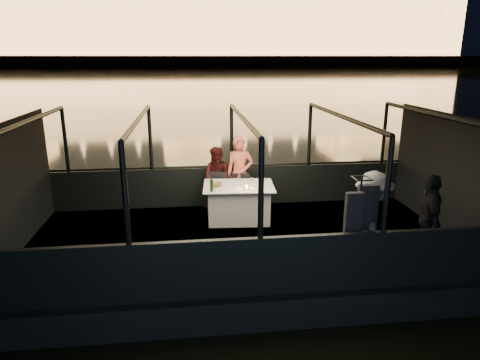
{
  "coord_description": "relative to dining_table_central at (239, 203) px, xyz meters",
  "views": [
    {
      "loc": [
        -0.94,
        -7.44,
        3.84
      ],
      "look_at": [
        0.0,
        0.4,
        1.55
      ],
      "focal_mm": 32.0,
      "sensor_mm": 36.0,
      "label": 1
    }
  ],
  "objects": [
    {
      "name": "river_water",
      "position": [
        -0.04,
        79.02,
        -0.89
      ],
      "size": [
        500.0,
        500.0,
        0.0
      ],
      "primitive_type": "plane",
      "color": "black",
      "rests_on": "ground"
    },
    {
      "name": "boat_hull",
      "position": [
        -0.04,
        -0.98,
        -0.89
      ],
      "size": [
        8.6,
        4.4,
        1.0
      ],
      "primitive_type": "cube",
      "color": "black",
      "rests_on": "river_water"
    },
    {
      "name": "boat_deck",
      "position": [
        -0.04,
        -0.98,
        -0.41
      ],
      "size": [
        8.0,
        4.0,
        0.04
      ],
      "primitive_type": "cube",
      "color": "black",
      "rests_on": "boat_hull"
    },
    {
      "name": "gunwale_port",
      "position": [
        -0.04,
        1.02,
        0.06
      ],
      "size": [
        8.0,
        0.08,
        0.9
      ],
      "primitive_type": "cube",
      "color": "black",
      "rests_on": "boat_deck"
    },
    {
      "name": "gunwale_starboard",
      "position": [
        -0.04,
        -2.98,
        0.06
      ],
      "size": [
        8.0,
        0.08,
        0.9
      ],
      "primitive_type": "cube",
      "color": "black",
      "rests_on": "boat_deck"
    },
    {
      "name": "cabin_glass_port",
      "position": [
        -0.04,
        1.02,
        1.21
      ],
      "size": [
        8.0,
        0.02,
        1.4
      ],
      "primitive_type": null,
      "color": "#99B2B2",
      "rests_on": "gunwale_port"
    },
    {
      "name": "cabin_glass_starboard",
      "position": [
        -0.04,
        -2.98,
        1.21
      ],
      "size": [
        8.0,
        0.02,
        1.4
      ],
      "primitive_type": null,
      "color": "#99B2B2",
      "rests_on": "gunwale_starboard"
    },
    {
      "name": "cabin_roof_glass",
      "position": [
        -0.04,
        -0.98,
        1.91
      ],
      "size": [
        8.0,
        4.0,
        0.02
      ],
      "primitive_type": null,
      "color": "#99B2B2",
      "rests_on": "boat_deck"
    },
    {
      "name": "end_wall_fore",
      "position": [
        -4.04,
        -0.98,
        0.76
      ],
      "size": [
        0.02,
        4.0,
        2.3
      ],
      "primitive_type": null,
      "color": "black",
      "rests_on": "boat_deck"
    },
    {
      "name": "end_wall_aft",
      "position": [
        3.96,
        -0.98,
        0.76
      ],
      "size": [
        0.02,
        4.0,
        2.3
      ],
      "primitive_type": null,
      "color": "black",
      "rests_on": "boat_deck"
    },
    {
      "name": "canopy_ribs",
      "position": [
        -0.04,
        -0.98,
        0.76
      ],
      "size": [
        8.0,
        4.0,
        2.3
      ],
      "primitive_type": null,
      "color": "black",
      "rests_on": "boat_deck"
    },
    {
      "name": "embankment",
      "position": [
        -0.04,
        209.02,
        0.11
      ],
      "size": [
        400.0,
        140.0,
        6.0
      ],
      "primitive_type": "cube",
      "color": "#423D33",
      "rests_on": "ground"
    },
    {
      "name": "dining_table_central",
      "position": [
        0.0,
        0.0,
        0.0
      ],
      "size": [
        1.52,
        1.15,
        0.77
      ],
      "primitive_type": "cube",
      "rotation": [
        0.0,
        0.0,
        -0.07
      ],
      "color": "silver",
      "rests_on": "boat_deck"
    },
    {
      "name": "chair_port_left",
      "position": [
        -0.38,
        0.47,
        0.06
      ],
      "size": [
        0.53,
        0.53,
        0.88
      ],
      "primitive_type": "cube",
      "rotation": [
        0.0,
        0.0,
        -0.35
      ],
      "color": "black",
      "rests_on": "boat_deck"
    },
    {
      "name": "chair_port_right",
      "position": [
        0.12,
        0.45,
        0.06
      ],
      "size": [
        0.49,
        0.49,
        0.84
      ],
      "primitive_type": "cube",
      "rotation": [
        0.0,
        0.0,
        -0.29
      ],
      "color": "black",
      "rests_on": "boat_deck"
    },
    {
      "name": "coat_stand",
      "position": [
        1.48,
        -2.73,
        0.51
      ],
      "size": [
        0.49,
        0.41,
        1.69
      ],
      "primitive_type": null,
      "rotation": [
        0.0,
        0.0,
        -0.07
      ],
      "color": "black",
      "rests_on": "boat_deck"
    },
    {
      "name": "person_woman_coral",
      "position": [
        0.11,
        0.72,
        0.36
      ],
      "size": [
        0.61,
        0.42,
        1.66
      ],
      "primitive_type": "imported",
      "rotation": [
        0.0,
        0.0,
        -0.03
      ],
      "color": "#F57459",
      "rests_on": "boat_deck"
    },
    {
      "name": "person_man_maroon",
      "position": [
        -0.38,
        0.72,
        0.36
      ],
      "size": [
        0.84,
        0.77,
        1.43
      ],
      "primitive_type": "imported",
      "rotation": [
        0.0,
        0.0,
        -0.41
      ],
      "color": "#3A1110",
      "rests_on": "boat_deck"
    },
    {
      "name": "passenger_stripe",
      "position": [
        1.84,
        -2.43,
        0.47
      ],
      "size": [
        0.76,
        1.15,
        1.65
      ],
      "primitive_type": "imported",
      "rotation": [
        0.0,
        0.0,
        1.42
      ],
      "color": "silver",
      "rests_on": "boat_deck"
    },
    {
      "name": "passenger_dark",
      "position": [
        2.88,
        -2.28,
        0.47
      ],
      "size": [
        0.64,
        0.98,
        1.54
      ],
      "primitive_type": "imported",
      "rotation": [
        0.0,
        0.0,
        4.4
      ],
      "color": "black",
      "rests_on": "boat_deck"
    },
    {
      "name": "wine_bottle",
      "position": [
        -0.58,
        -0.36,
        0.53
      ],
      "size": [
        0.09,
        0.09,
        0.3
      ],
      "primitive_type": "cylinder",
      "rotation": [
        0.0,
        0.0,
        0.4
      ],
      "color": "#153B19",
      "rests_on": "dining_table_central"
    },
    {
      "name": "bread_basket",
      "position": [
        -0.45,
        -0.04,
        0.42
      ],
      "size": [
        0.25,
        0.25,
        0.09
      ],
      "primitive_type": "cylinder",
      "rotation": [
        0.0,
        0.0,
        0.16
      ],
      "color": "olive",
      "rests_on": "dining_table_central"
    },
    {
      "name": "amber_candle",
      "position": [
        0.13,
        -0.28,
        0.42
      ],
      "size": [
        0.07,
        0.07,
        0.07
      ],
      "primitive_type": "cylinder",
      "rotation": [
        0.0,
        0.0,
        0.4
      ],
      "color": "#EE973B",
      "rests_on": "dining_table_central"
    },
    {
      "name": "plate_near",
      "position": [
        0.28,
        -0.29,
        0.39
      ],
      "size": [
        0.3,
        0.3,
        0.02
      ],
      "primitive_type": "cylinder",
      "rotation": [
        0.0,
        0.0,
        -0.29
      ],
      "color": "white",
      "rests_on": "dining_table_central"
    },
    {
      "name": "plate_far",
      "position": [
        -0.36,
        -0.12,
        0.39
      ],
      "size": [
        0.28,
        0.28,
        0.01
      ],
      "primitive_type": "cylinder",
      "rotation": [
        0.0,
        0.0,
        -0.25
      ],
      "color": "silver",
      "rests_on": "dining_table_central"
    },
    {
      "name": "wine_glass_white",
      "position": [
        -0.51,
        -0.28,
        0.48
      ],
      "size": [
        0.07,
        0.07,
        0.19
      ],
      "primitive_type": null,
      "rotation": [
        0.0,
        0.0,
        -0.07
      ],
      "color": "silver",
      "rests_on": "dining_table_central"
    },
    {
      "name": "wine_glass_red",
      "position": [
        0.26,
        -0.05,
        0.48
      ],
      "size": [
        0.07,
        0.07,
        0.17
      ],
      "primitive_type": null,
      "rotation": [
        0.0,
        0.0,
        -0.36
      ],
      "color": "silver",
      "rests_on": "dining_table_central"
    }
  ]
}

